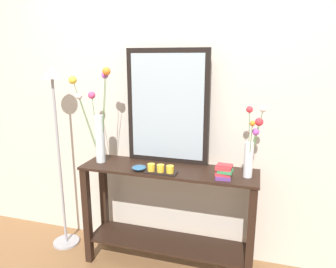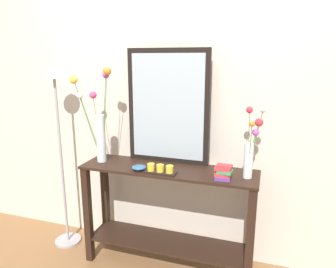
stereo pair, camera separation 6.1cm
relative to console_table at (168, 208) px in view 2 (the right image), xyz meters
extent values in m
cube|color=brown|center=(0.00, 0.00, -0.52)|extent=(7.00, 6.00, 0.02)
cube|color=beige|center=(0.00, 0.31, 0.84)|extent=(6.40, 0.08, 2.70)
cube|color=black|center=(0.00, 0.00, 0.33)|extent=(1.39, 0.37, 0.02)
cube|color=black|center=(0.00, 0.00, -0.31)|extent=(1.33, 0.33, 0.02)
cube|color=black|center=(-0.66, -0.15, -0.10)|extent=(0.06, 0.06, 0.84)
cube|color=black|center=(0.66, -0.15, -0.10)|extent=(0.06, 0.06, 0.84)
cube|color=black|center=(-0.66, 0.15, -0.10)|extent=(0.06, 0.06, 0.84)
cube|color=black|center=(0.66, 0.15, -0.10)|extent=(0.06, 0.06, 0.84)
cube|color=black|center=(-0.05, 0.16, 0.80)|extent=(0.67, 0.03, 0.92)
cube|color=#9EADB7|center=(-0.05, 0.14, 0.80)|extent=(0.59, 0.00, 0.84)
cylinder|color=silver|center=(-0.58, -0.01, 0.54)|extent=(0.08, 0.08, 0.39)
cylinder|color=#4C753D|center=(-0.63, 0.03, 0.63)|extent=(0.10, 0.09, 0.53)
sphere|color=#EA4275|center=(-0.68, 0.07, 0.89)|extent=(0.06, 0.06, 0.06)
cylinder|color=#4C753D|center=(-0.52, -0.02, 0.73)|extent=(0.12, 0.06, 0.73)
sphere|color=orange|center=(-0.47, -0.05, 1.09)|extent=(0.06, 0.06, 0.06)
cylinder|color=#4C753D|center=(-0.63, -0.06, 0.63)|extent=(0.11, 0.10, 0.54)
sphere|color=silver|center=(-0.69, -0.11, 0.90)|extent=(0.05, 0.05, 0.05)
cylinder|color=#4C753D|center=(-0.65, -0.07, 0.69)|extent=(0.12, 0.14, 0.66)
sphere|color=yellow|center=(-0.71, -0.14, 1.02)|extent=(0.06, 0.06, 0.06)
cylinder|color=#4C753D|center=(-0.54, -0.01, 0.71)|extent=(0.07, 0.02, 0.69)
sphere|color=#B24CB7|center=(-0.51, -0.01, 1.06)|extent=(0.06, 0.06, 0.06)
cylinder|color=silver|center=(0.61, -0.01, 0.47)|extent=(0.07, 0.07, 0.26)
cylinder|color=#4C753D|center=(0.62, -0.01, 0.52)|extent=(0.05, 0.02, 0.32)
sphere|color=#B24CB7|center=(0.64, 0.00, 0.68)|extent=(0.05, 0.05, 0.05)
cylinder|color=#4C753D|center=(0.63, 0.00, 0.56)|extent=(0.06, 0.01, 0.39)
sphere|color=red|center=(0.66, 0.00, 0.75)|extent=(0.06, 0.06, 0.06)
cylinder|color=#4C753D|center=(0.64, -0.01, 0.61)|extent=(0.08, 0.03, 0.49)
sphere|color=silver|center=(0.68, -0.02, 0.85)|extent=(0.04, 0.04, 0.04)
cylinder|color=#4C753D|center=(0.60, 0.01, 0.60)|extent=(0.03, 0.05, 0.47)
sphere|color=red|center=(0.59, 0.03, 0.83)|extent=(0.05, 0.05, 0.05)
cylinder|color=#4C753D|center=(0.61, -0.04, 0.56)|extent=(0.01, 0.06, 0.39)
sphere|color=orange|center=(0.62, -0.06, 0.75)|extent=(0.04, 0.04, 0.04)
cube|color=black|center=(-0.02, -0.12, 0.35)|extent=(0.24, 0.09, 0.01)
cylinder|color=gold|center=(-0.10, -0.12, 0.38)|extent=(0.06, 0.06, 0.05)
cylinder|color=gold|center=(-0.02, -0.12, 0.38)|extent=(0.06, 0.06, 0.05)
cylinder|color=gold|center=(0.05, -0.12, 0.38)|extent=(0.06, 0.06, 0.05)
cylinder|color=#2D5B84|center=(-0.20, -0.11, 0.35)|extent=(0.04, 0.04, 0.01)
ellipsoid|color=#2D5B84|center=(-0.20, -0.11, 0.37)|extent=(0.11, 0.11, 0.03)
cube|color=#663884|center=(0.44, -0.10, 0.36)|extent=(0.11, 0.10, 0.03)
cube|color=#C63338|center=(0.44, -0.09, 0.38)|extent=(0.11, 0.08, 0.02)
cube|color=#388E56|center=(0.45, -0.09, 0.40)|extent=(0.11, 0.10, 0.02)
cube|color=#C63338|center=(0.44, -0.10, 0.42)|extent=(0.11, 0.07, 0.02)
cube|color=#C63338|center=(0.45, -0.09, 0.44)|extent=(0.11, 0.08, 0.01)
cylinder|color=#9E9EA3|center=(-1.01, 0.02, -0.50)|extent=(0.24, 0.24, 0.02)
cylinder|color=#9E9EA3|center=(-1.01, 0.02, 0.26)|extent=(0.02, 0.02, 1.52)
cone|color=beige|center=(-1.01, 0.02, 1.07)|extent=(0.18, 0.18, 0.10)
camera|label=1|loc=(0.65, -2.20, 1.18)|focal=33.06mm
camera|label=2|loc=(0.71, -2.18, 1.18)|focal=33.06mm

